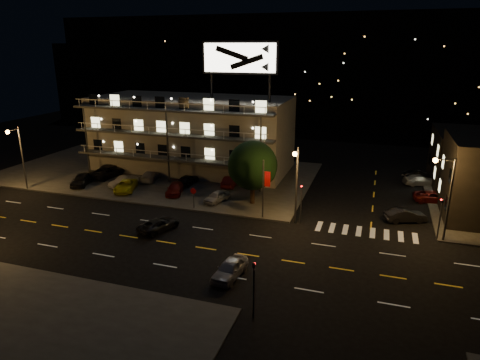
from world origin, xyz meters
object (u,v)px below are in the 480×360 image
(lot_car_7, at_px, (150,176))
(lot_car_2, at_px, (126,186))
(lot_car_4, at_px, (217,197))
(road_car_east, at_px, (230,269))
(side_car_0, at_px, (406,215))
(tree, at_px, (252,167))
(road_car_west, at_px, (159,225))

(lot_car_7, bearing_deg, lot_car_2, 67.57)
(lot_car_4, relative_size, road_car_east, 0.88)
(lot_car_2, height_order, lot_car_4, lot_car_2)
(side_car_0, bearing_deg, lot_car_2, 68.88)
(tree, relative_size, lot_car_4, 2.00)
(lot_car_2, relative_size, lot_car_7, 1.05)
(lot_car_2, height_order, lot_car_7, lot_car_2)
(road_car_west, bearing_deg, lot_car_2, -23.96)
(tree, xyz_separation_m, side_car_0, (16.59, 0.05, -3.79))
(tree, bearing_deg, lot_car_4, -167.74)
(lot_car_4, bearing_deg, road_car_west, -89.51)
(lot_car_4, height_order, lot_car_7, lot_car_7)
(tree, xyz_separation_m, lot_car_2, (-16.23, -0.75, -3.68))
(lot_car_4, relative_size, lot_car_7, 0.82)
(road_car_east, bearing_deg, side_car_0, 57.16)
(lot_car_2, relative_size, road_car_west, 1.06)
(lot_car_2, distance_m, road_car_east, 24.64)
(lot_car_4, bearing_deg, lot_car_2, -163.88)
(lot_car_4, distance_m, road_car_east, 16.78)
(side_car_0, distance_m, road_car_east, 21.09)
(tree, height_order, lot_car_2, tree)
(tree, height_order, side_car_0, tree)
(lot_car_2, xyz_separation_m, road_car_west, (9.61, -9.14, -0.19))
(lot_car_2, xyz_separation_m, side_car_0, (32.83, 0.79, -0.11))
(tree, height_order, road_car_west, tree)
(tree, distance_m, lot_car_7, 16.43)
(tree, relative_size, road_car_west, 1.65)
(lot_car_7, distance_m, road_car_east, 27.30)
(tree, distance_m, lot_car_4, 5.53)
(road_car_east, bearing_deg, tree, 107.82)
(road_car_east, bearing_deg, lot_car_2, 148.61)
(side_car_0, height_order, road_car_east, road_car_east)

